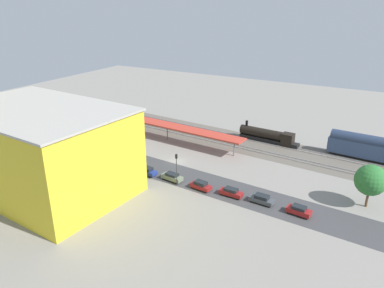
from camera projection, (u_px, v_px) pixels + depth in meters
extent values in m
plane|color=gray|center=(176.00, 162.00, 87.59)|extent=(205.39, 205.39, 0.00)
cube|color=#665E54|center=(213.00, 136.00, 104.01)|extent=(129.13, 24.78, 0.01)
cube|color=#424244|center=(163.00, 171.00, 83.07)|extent=(128.68, 19.16, 0.01)
cube|color=#9E9EA8|center=(219.00, 132.00, 107.24)|extent=(127.97, 10.31, 0.12)
cube|color=#9E9EA8|center=(217.00, 133.00, 106.06)|extent=(127.97, 10.31, 0.12)
cube|color=#9E9EA8|center=(209.00, 139.00, 101.83)|extent=(127.97, 10.31, 0.12)
cube|color=#9E9EA8|center=(207.00, 140.00, 100.66)|extent=(127.97, 10.31, 0.12)
cube|color=#C63D2D|center=(167.00, 125.00, 100.14)|extent=(45.95, 8.05, 0.35)
cylinder|color=slate|center=(234.00, 148.00, 90.33)|extent=(0.30, 0.30, 4.02)
cylinder|color=slate|center=(167.00, 133.00, 100.93)|extent=(0.30, 0.30, 4.02)
cylinder|color=slate|center=(113.00, 120.00, 111.53)|extent=(0.30, 0.30, 4.02)
cube|color=black|center=(269.00, 140.00, 99.75)|extent=(16.59, 3.51, 1.00)
cylinder|color=black|center=(264.00, 133.00, 99.90)|extent=(13.62, 3.52, 2.46)
cube|color=black|center=(288.00, 140.00, 96.62)|extent=(3.20, 2.89, 3.40)
cylinder|color=black|center=(247.00, 123.00, 101.89)|extent=(0.70, 0.70, 1.40)
cube|color=black|center=(367.00, 158.00, 88.72)|extent=(16.94, 3.88, 0.60)
cube|color=#384C72|center=(369.00, 150.00, 87.94)|extent=(18.85, 4.67, 3.70)
cylinder|color=#273550|center=(370.00, 142.00, 87.17)|extent=(18.11, 4.61, 3.20)
cube|color=black|center=(117.00, 122.00, 115.60)|extent=(16.31, 3.60, 0.60)
cube|color=#384C72|center=(117.00, 115.00, 114.78)|extent=(18.14, 4.32, 3.94)
cylinder|color=#273550|center=(116.00, 108.00, 113.97)|extent=(17.43, 4.26, 2.90)
cube|color=black|center=(298.00, 214.00, 65.94)|extent=(3.81, 2.16, 0.30)
cube|color=maroon|center=(299.00, 211.00, 65.73)|extent=(4.50, 2.31, 0.86)
cube|color=#1E2328|center=(299.00, 208.00, 65.47)|extent=(2.59, 1.87, 0.58)
cube|color=black|center=(261.00, 202.00, 69.69)|extent=(3.99, 2.04, 0.30)
cube|color=#474C51|center=(262.00, 200.00, 69.50)|extent=(4.74, 2.17, 0.74)
cube|color=#1E2328|center=(262.00, 197.00, 69.25)|extent=(2.69, 1.80, 0.68)
cube|color=black|center=(231.00, 195.00, 72.22)|extent=(3.94, 1.81, 0.30)
cube|color=maroon|center=(231.00, 193.00, 72.02)|extent=(4.68, 1.91, 0.79)
cube|color=#1E2328|center=(231.00, 190.00, 71.77)|extent=(2.65, 1.61, 0.60)
cube|color=black|center=(201.00, 189.00, 74.82)|extent=(3.90, 2.20, 0.30)
cube|color=maroon|center=(201.00, 186.00, 74.62)|extent=(4.61, 2.36, 0.76)
cube|color=#1E2328|center=(201.00, 183.00, 74.36)|extent=(2.65, 1.90, 0.70)
cube|color=black|center=(172.00, 180.00, 78.46)|extent=(4.17, 2.20, 0.30)
cube|color=gray|center=(172.00, 177.00, 78.25)|extent=(4.94, 2.36, 0.86)
cube|color=#1E2328|center=(172.00, 174.00, 77.99)|extent=(2.83, 1.90, 0.52)
cube|color=black|center=(147.00, 174.00, 81.19)|extent=(4.13, 2.11, 0.30)
cube|color=navy|center=(147.00, 171.00, 80.99)|extent=(4.89, 2.26, 0.84)
cube|color=#1E2328|center=(147.00, 168.00, 80.71)|extent=(2.80, 1.82, 0.68)
cube|color=black|center=(122.00, 168.00, 84.23)|extent=(3.91, 1.96, 0.30)
cube|color=gray|center=(122.00, 165.00, 84.02)|extent=(4.64, 2.07, 0.85)
cube|color=#1E2328|center=(122.00, 162.00, 83.77)|extent=(2.63, 1.74, 0.55)
cube|color=yellow|center=(42.00, 151.00, 72.38)|extent=(36.17, 24.79, 16.54)
cube|color=#B7B2A8|center=(35.00, 109.00, 69.30)|extent=(36.82, 25.44, 0.40)
cube|color=black|center=(74.00, 149.00, 94.48)|extent=(9.93, 2.40, 0.50)
cube|color=white|center=(76.00, 144.00, 93.34)|extent=(7.76, 2.56, 2.92)
cube|color=silver|center=(63.00, 141.00, 95.82)|extent=(2.25, 2.39, 2.23)
cube|color=black|center=(109.00, 161.00, 87.33)|extent=(9.53, 2.47, 0.50)
cube|color=silver|center=(112.00, 155.00, 86.16)|extent=(7.36, 2.61, 3.04)
cube|color=#334C8C|center=(97.00, 152.00, 88.56)|extent=(2.27, 2.41, 2.44)
cylinder|color=brown|center=(91.00, 135.00, 99.07)|extent=(0.58, 0.58, 3.88)
sphere|color=#2D7233|center=(89.00, 123.00, 97.78)|extent=(4.58, 4.58, 4.58)
cylinder|color=brown|center=(82.00, 134.00, 99.98)|extent=(0.47, 0.47, 3.84)
sphere|color=#38843D|center=(81.00, 121.00, 98.59)|extent=(5.44, 5.44, 5.44)
cylinder|color=brown|center=(367.00, 198.00, 68.01)|extent=(0.44, 0.44, 3.45)
sphere|color=#2D7233|center=(371.00, 180.00, 66.65)|extent=(5.73, 5.73, 5.73)
cylinder|color=#333333|center=(177.00, 172.00, 75.42)|extent=(0.16, 0.16, 6.05)
cube|color=black|center=(176.00, 156.00, 74.15)|extent=(0.36, 0.36, 0.90)
sphere|color=yellow|center=(175.00, 156.00, 74.25)|extent=(0.20, 0.20, 0.20)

